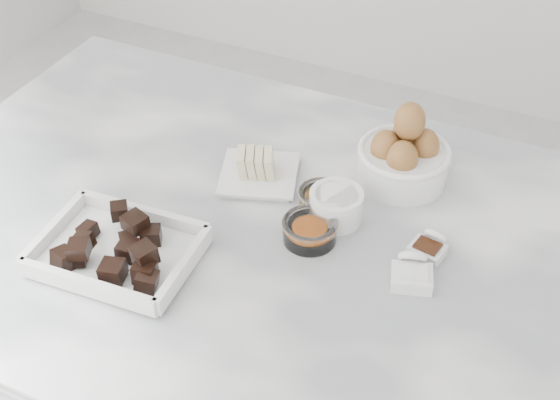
# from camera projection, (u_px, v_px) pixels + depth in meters

# --- Properties ---
(marble_slab) EXTENTS (1.20, 0.80, 0.04)m
(marble_slab) POSITION_uv_depth(u_px,v_px,m) (260.00, 237.00, 1.21)
(marble_slab) COLOR silver
(marble_slab) RESTS_ON cabinet
(chocolate_dish) EXTENTS (0.24, 0.19, 0.06)m
(chocolate_dish) POSITION_uv_depth(u_px,v_px,m) (117.00, 247.00, 1.13)
(chocolate_dish) COLOR white
(chocolate_dish) RESTS_ON marble_slab
(butter_plate) EXTENTS (0.16, 0.16, 0.05)m
(butter_plate) POSITION_uv_depth(u_px,v_px,m) (258.00, 170.00, 1.28)
(butter_plate) COLOR white
(butter_plate) RESTS_ON marble_slab
(sugar_ramekin) EXTENTS (0.08, 0.08, 0.05)m
(sugar_ramekin) POSITION_uv_depth(u_px,v_px,m) (336.00, 205.00, 1.20)
(sugar_ramekin) COLOR white
(sugar_ramekin) RESTS_ON marble_slab
(egg_bowl) EXTENTS (0.15, 0.15, 0.15)m
(egg_bowl) POSITION_uv_depth(u_px,v_px,m) (404.00, 155.00, 1.26)
(egg_bowl) COLOR white
(egg_bowl) RESTS_ON marble_slab
(honey_bowl) EXTENTS (0.08, 0.08, 0.03)m
(honey_bowl) POSITION_uv_depth(u_px,v_px,m) (322.00, 199.00, 1.23)
(honey_bowl) COLOR white
(honey_bowl) RESTS_ON marble_slab
(zest_bowl) EXTENTS (0.09, 0.09, 0.04)m
(zest_bowl) POSITION_uv_depth(u_px,v_px,m) (310.00, 229.00, 1.17)
(zest_bowl) COLOR white
(zest_bowl) RESTS_ON marble_slab
(vanilla_spoon) EXTENTS (0.06, 0.07, 0.04)m
(vanilla_spoon) POSITION_uv_depth(u_px,v_px,m) (429.00, 247.00, 1.15)
(vanilla_spoon) COLOR white
(vanilla_spoon) RESTS_ON marble_slab
(salt_spoon) EXTENTS (0.07, 0.08, 0.04)m
(salt_spoon) POSITION_uv_depth(u_px,v_px,m) (412.00, 272.00, 1.10)
(salt_spoon) COLOR white
(salt_spoon) RESTS_ON marble_slab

